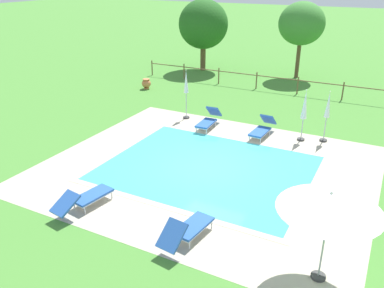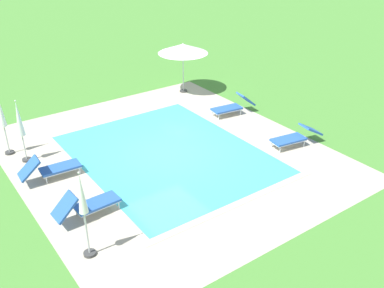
# 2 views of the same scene
# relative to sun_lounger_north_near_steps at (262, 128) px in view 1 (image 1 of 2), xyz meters

# --- Properties ---
(ground_plane) EXTENTS (160.00, 160.00, 0.00)m
(ground_plane) POSITION_rel_sun_lounger_north_near_steps_xyz_m (-0.81, -3.97, -0.38)
(ground_plane) COLOR #478433
(pool_deck_paving) EXTENTS (11.86, 10.34, 0.01)m
(pool_deck_paving) POSITION_rel_sun_lounger_north_near_steps_xyz_m (-0.81, -3.97, -0.37)
(pool_deck_paving) COLOR #B2A893
(pool_deck_paving) RESTS_ON ground
(swimming_pool_water) EXTENTS (7.45, 5.93, 0.01)m
(swimming_pool_water) POSITION_rel_sun_lounger_north_near_steps_xyz_m (-0.81, -3.97, -0.37)
(swimming_pool_water) COLOR #42CCD6
(swimming_pool_water) RESTS_ON ground
(pool_coping_rim) EXTENTS (7.93, 6.41, 0.01)m
(pool_coping_rim) POSITION_rel_sun_lounger_north_near_steps_xyz_m (-0.81, -3.97, -0.37)
(pool_coping_rim) COLOR #C0B59F
(pool_coping_rim) RESTS_ON ground
(sun_lounger_north_near_steps) EXTENTS (0.71, 2.00, 0.88)m
(sun_lounger_north_near_steps) POSITION_rel_sun_lounger_north_near_steps_xyz_m (0.00, 0.00, 0.00)
(sun_lounger_north_near_steps) COLOR #2856A8
(sun_lounger_north_near_steps) RESTS_ON ground
(sun_lounger_north_mid) EXTENTS (0.84, 2.03, 0.87)m
(sun_lounger_north_mid) POSITION_rel_sun_lounger_north_near_steps_xyz_m (0.59, -8.21, -0.00)
(sun_lounger_north_mid) COLOR #2856A8
(sun_lounger_north_mid) RESTS_ON ground
(sun_lounger_north_far) EXTENTS (0.69, 1.97, 0.91)m
(sun_lounger_north_far) POSITION_rel_sun_lounger_north_near_steps_xyz_m (-2.60, -0.14, 0.00)
(sun_lounger_north_far) COLOR #2856A8
(sun_lounger_north_far) RESTS_ON ground
(sun_lounger_north_end) EXTENTS (0.91, 2.13, 0.74)m
(sun_lounger_north_end) POSITION_rel_sun_lounger_north_near_steps_xyz_m (-3.01, -8.22, -0.02)
(sun_lounger_north_end) COLOR #2856A8
(sun_lounger_north_end) RESTS_ON ground
(patio_umbrella_open_foreground) EXTENTS (2.36, 2.36, 2.41)m
(patio_umbrella_open_foreground) POSITION_rel_sun_lounger_north_near_steps_xyz_m (4.08, -8.04, 1.76)
(patio_umbrella_open_foreground) COLOR #383838
(patio_umbrella_open_foreground) RESTS_ON ground
(patio_umbrella_closed_row_west) EXTENTS (0.32, 0.32, 2.47)m
(patio_umbrella_closed_row_west) POSITION_rel_sun_lounger_north_near_steps_xyz_m (-4.15, 0.54, 1.24)
(patio_umbrella_closed_row_west) COLOR #383838
(patio_umbrella_closed_row_west) RESTS_ON ground
(patio_umbrella_closed_row_mid_west) EXTENTS (0.32, 0.32, 2.30)m
(patio_umbrella_closed_row_mid_west) POSITION_rel_sun_lounger_north_near_steps_xyz_m (1.67, 0.34, 1.10)
(patio_umbrella_closed_row_mid_west) COLOR #383838
(patio_umbrella_closed_row_mid_west) RESTS_ON ground
(patio_umbrella_closed_row_centre) EXTENTS (0.32, 0.32, 2.25)m
(patio_umbrella_closed_row_centre) POSITION_rel_sun_lounger_north_near_steps_xyz_m (2.56, 0.69, 1.07)
(patio_umbrella_closed_row_centre) COLOR #383838
(patio_umbrella_closed_row_centre) RESTS_ON ground
(terracotta_urn_near_fence) EXTENTS (0.58, 0.58, 0.63)m
(terracotta_urn_near_fence) POSITION_rel_sun_lounger_north_near_steps_xyz_m (-8.98, 4.20, -0.04)
(terracotta_urn_near_fence) COLOR #C67547
(terracotta_urn_near_fence) RESTS_ON ground
(perimeter_fence) EXTENTS (20.80, 0.08, 1.05)m
(perimeter_fence) POSITION_rel_sun_lounger_north_near_steps_xyz_m (-0.26, 7.42, 0.30)
(perimeter_fence) COLOR brown
(perimeter_fence) RESTS_ON ground
(tree_far_west) EXTENTS (3.06, 3.06, 5.05)m
(tree_far_west) POSITION_rel_sun_lounger_north_near_steps_xyz_m (-1.34, 11.55, 3.24)
(tree_far_west) COLOR brown
(tree_far_west) RESTS_ON ground
(tree_centre) EXTENTS (3.56, 3.56, 5.06)m
(tree_centre) POSITION_rel_sun_lounger_north_near_steps_xyz_m (-8.14, 10.59, 2.92)
(tree_centre) COLOR brown
(tree_centre) RESTS_ON ground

